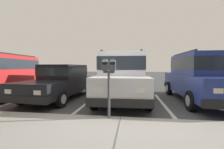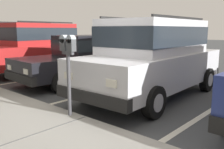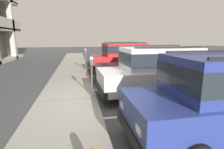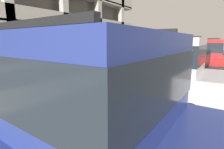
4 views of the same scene
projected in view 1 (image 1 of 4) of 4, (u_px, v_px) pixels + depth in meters
name	position (u px, v px, depth m)	size (l,w,h in m)	color
ground_plane	(121.00, 120.00, 4.18)	(80.00, 80.00, 0.10)	#444749
sidewalk	(117.00, 138.00, 2.89)	(40.00, 2.20, 0.12)	#9E9B93
parking_stall_lines	(85.00, 104.00, 5.76)	(12.04, 4.80, 0.01)	silver
silver_suv	(122.00, 75.00, 6.41)	(2.12, 4.84, 2.03)	silver
red_sedan	(200.00, 75.00, 6.19)	(2.04, 4.79, 2.03)	navy
dark_hatchback	(62.00, 80.00, 6.88)	(2.07, 4.60, 1.54)	black
blue_coupe	(6.00, 74.00, 7.25)	(2.35, 4.94, 2.03)	red
parking_meter_near	(109.00, 74.00, 3.80)	(0.35, 0.12, 1.52)	#47474C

